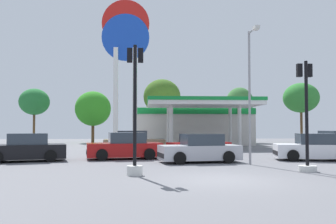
{
  "coord_description": "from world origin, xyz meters",
  "views": [
    {
      "loc": [
        -2.83,
        -12.9,
        1.9
      ],
      "look_at": [
        -1.11,
        13.34,
        2.98
      ],
      "focal_mm": 38.71,
      "sensor_mm": 36.0,
      "label": 1
    }
  ],
  "objects_px": {
    "traffic_signal_0": "(135,125)",
    "tree_0": "(34,102)",
    "station_pole_sign": "(126,52)",
    "tree_2": "(162,97)",
    "car_5": "(134,142)",
    "tree_4": "(301,98)",
    "car_0": "(25,149)",
    "car_6": "(200,149)",
    "traffic_signal_1": "(306,130)",
    "car_2": "(125,147)",
    "tree_1": "(93,109)",
    "tree_3": "(240,103)",
    "car_3": "(314,148)",
    "corner_streetlamp": "(251,83)",
    "car_4": "(198,146)"
  },
  "relations": [
    {
      "from": "traffic_signal_0",
      "to": "tree_0",
      "type": "relative_size",
      "value": 0.79
    },
    {
      "from": "station_pole_sign",
      "to": "tree_2",
      "type": "distance_m",
      "value": 13.47
    },
    {
      "from": "car_5",
      "to": "tree_4",
      "type": "xyz_separation_m",
      "value": [
        19.94,
        15.75,
        4.72
      ]
    },
    {
      "from": "car_0",
      "to": "car_6",
      "type": "xyz_separation_m",
      "value": [
        9.52,
        -1.14,
        -0.01
      ]
    },
    {
      "from": "car_0",
      "to": "traffic_signal_1",
      "type": "xyz_separation_m",
      "value": [
        13.48,
        -5.38,
        1.07
      ]
    },
    {
      "from": "tree_4",
      "to": "tree_0",
      "type": "bearing_deg",
      "value": 177.42
    },
    {
      "from": "car_0",
      "to": "tree_4",
      "type": "relative_size",
      "value": 0.64
    },
    {
      "from": "car_5",
      "to": "tree_0",
      "type": "relative_size",
      "value": 0.71
    },
    {
      "from": "station_pole_sign",
      "to": "car_2",
      "type": "relative_size",
      "value": 2.89
    },
    {
      "from": "tree_0",
      "to": "tree_1",
      "type": "bearing_deg",
      "value": -4.6
    },
    {
      "from": "car_0",
      "to": "tree_2",
      "type": "xyz_separation_m",
      "value": [
        8.73,
        24.5,
        4.97
      ]
    },
    {
      "from": "tree_4",
      "to": "car_6",
      "type": "bearing_deg",
      "value": -124.33
    },
    {
      "from": "traffic_signal_1",
      "to": "tree_3",
      "type": "xyz_separation_m",
      "value": [
        4.69,
        28.4,
        3.1
      ]
    },
    {
      "from": "traffic_signal_0",
      "to": "tree_0",
      "type": "height_order",
      "value": "tree_0"
    },
    {
      "from": "traffic_signal_0",
      "to": "car_6",
      "type": "bearing_deg",
      "value": 56.19
    },
    {
      "from": "car_3",
      "to": "corner_streetlamp",
      "type": "height_order",
      "value": "corner_streetlamp"
    },
    {
      "from": "tree_4",
      "to": "car_5",
      "type": "bearing_deg",
      "value": -141.7
    },
    {
      "from": "traffic_signal_0",
      "to": "car_2",
      "type": "bearing_deg",
      "value": 96.13
    },
    {
      "from": "station_pole_sign",
      "to": "corner_streetlamp",
      "type": "bearing_deg",
      "value": -64.31
    },
    {
      "from": "tree_1",
      "to": "tree_4",
      "type": "relative_size",
      "value": 0.85
    },
    {
      "from": "car_0",
      "to": "corner_streetlamp",
      "type": "xyz_separation_m",
      "value": [
        11.87,
        -2.69,
        3.39
      ]
    },
    {
      "from": "car_4",
      "to": "car_6",
      "type": "distance_m",
      "value": 4.69
    },
    {
      "from": "tree_1",
      "to": "car_4",
      "type": "bearing_deg",
      "value": -63.9
    },
    {
      "from": "car_0",
      "to": "tree_1",
      "type": "height_order",
      "value": "tree_1"
    },
    {
      "from": "car_5",
      "to": "traffic_signal_1",
      "type": "distance_m",
      "value": 14.47
    },
    {
      "from": "car_2",
      "to": "tree_4",
      "type": "bearing_deg",
      "value": 46.44
    },
    {
      "from": "traffic_signal_0",
      "to": "tree_3",
      "type": "height_order",
      "value": "tree_3"
    },
    {
      "from": "car_3",
      "to": "tree_0",
      "type": "xyz_separation_m",
      "value": [
        -22.91,
        24.46,
        4.22
      ]
    },
    {
      "from": "car_3",
      "to": "traffic_signal_0",
      "type": "bearing_deg",
      "value": -150.31
    },
    {
      "from": "car_6",
      "to": "car_2",
      "type": "bearing_deg",
      "value": 150.5
    },
    {
      "from": "car_4",
      "to": "corner_streetlamp",
      "type": "xyz_separation_m",
      "value": [
        1.73,
        -6.19,
        3.43
      ]
    },
    {
      "from": "station_pole_sign",
      "to": "corner_streetlamp",
      "type": "xyz_separation_m",
      "value": [
        7.04,
        -14.62,
        -4.5
      ]
    },
    {
      "from": "tree_1",
      "to": "traffic_signal_0",
      "type": "bearing_deg",
      "value": -78.91
    },
    {
      "from": "car_2",
      "to": "car_0",
      "type": "bearing_deg",
      "value": -167.45
    },
    {
      "from": "station_pole_sign",
      "to": "tree_4",
      "type": "xyz_separation_m",
      "value": [
        20.87,
        10.63,
        -3.15
      ]
    },
    {
      "from": "car_5",
      "to": "tree_3",
      "type": "distance_m",
      "value": 20.81
    },
    {
      "from": "car_3",
      "to": "tree_0",
      "type": "bearing_deg",
      "value": 133.12
    },
    {
      "from": "car_6",
      "to": "tree_3",
      "type": "bearing_deg",
      "value": 70.3
    },
    {
      "from": "car_2",
      "to": "tree_4",
      "type": "relative_size",
      "value": 0.63
    },
    {
      "from": "station_pole_sign",
      "to": "traffic_signal_1",
      "type": "bearing_deg",
      "value": -63.49
    },
    {
      "from": "car_0",
      "to": "car_5",
      "type": "xyz_separation_m",
      "value": [
        5.77,
        6.82,
        0.03
      ]
    },
    {
      "from": "tree_3",
      "to": "car_5",
      "type": "bearing_deg",
      "value": -127.44
    },
    {
      "from": "traffic_signal_0",
      "to": "tree_2",
      "type": "height_order",
      "value": "tree_2"
    },
    {
      "from": "station_pole_sign",
      "to": "tree_2",
      "type": "xyz_separation_m",
      "value": [
        3.9,
        12.56,
        -2.93
      ]
    },
    {
      "from": "tree_3",
      "to": "corner_streetlamp",
      "type": "bearing_deg",
      "value": -103.76
    },
    {
      "from": "car_2",
      "to": "tree_4",
      "type": "xyz_separation_m",
      "value": [
        20.33,
        21.37,
        4.74
      ]
    },
    {
      "from": "traffic_signal_0",
      "to": "tree_4",
      "type": "distance_m",
      "value": 34.9
    },
    {
      "from": "tree_1",
      "to": "corner_streetlamp",
      "type": "xyz_separation_m",
      "value": [
        11.5,
        -26.15,
        0.0
      ]
    },
    {
      "from": "car_4",
      "to": "tree_1",
      "type": "distance_m",
      "value": 22.49
    },
    {
      "from": "car_3",
      "to": "tree_0",
      "type": "relative_size",
      "value": 0.69
    }
  ]
}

